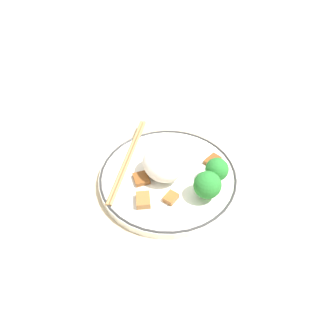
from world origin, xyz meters
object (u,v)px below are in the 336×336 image
chopsticks (128,159)px  broccoli_back_left (207,185)px  plate (168,177)px  broccoli_back_center (217,170)px

chopsticks → broccoli_back_left: bearing=-160.1°
broccoli_back_left → chopsticks: size_ratio=0.29×
broccoli_back_left → chopsticks: (0.17, 0.06, -0.03)m
chopsticks → plate: bearing=-155.7°
plate → broccoli_back_left: (-0.08, -0.02, 0.04)m
plate → broccoli_back_center: bearing=-137.1°
plate → chopsticks: 0.09m
broccoli_back_left → chopsticks: bearing=19.9°
broccoli_back_center → chopsticks: (0.15, 0.10, -0.03)m
plate → chopsticks: size_ratio=1.40×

